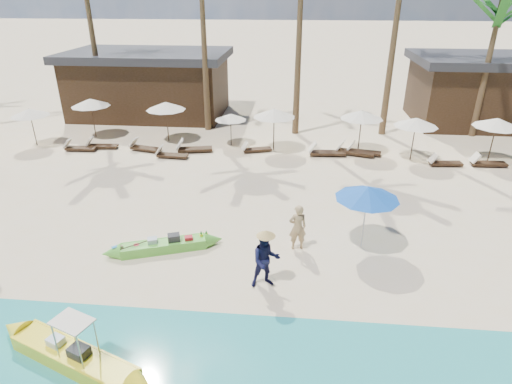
# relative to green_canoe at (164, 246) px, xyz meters

# --- Properties ---
(ground) EXTENTS (240.00, 240.00, 0.00)m
(ground) POSITION_rel_green_canoe_xyz_m (2.14, -0.41, -0.19)
(ground) COLOR beige
(ground) RESTS_ON ground
(green_canoe) EXTENTS (4.34, 1.78, 0.57)m
(green_canoe) POSITION_rel_green_canoe_xyz_m (0.00, 0.00, 0.00)
(green_canoe) COLOR #5BBF3A
(green_canoe) RESTS_ON ground
(yellow_canoe) EXTENTS (5.30, 2.35, 1.44)m
(yellow_canoe) POSITION_rel_green_canoe_xyz_m (-0.67, -5.00, 0.04)
(yellow_canoe) COLOR yellow
(yellow_canoe) RESTS_ON ground
(tourist) EXTENTS (0.68, 0.52, 1.66)m
(tourist) POSITION_rel_green_canoe_xyz_m (4.49, 0.56, 0.64)
(tourist) COLOR tan
(tourist) RESTS_ON ground
(vendor_green) EXTENTS (1.01, 0.88, 1.77)m
(vendor_green) POSITION_rel_green_canoe_xyz_m (3.57, -1.54, 0.69)
(vendor_green) COLOR #15163C
(vendor_green) RESTS_ON ground
(blue_umbrella) EXTENTS (2.11, 2.11, 2.27)m
(blue_umbrella) POSITION_rel_green_canoe_xyz_m (6.71, 0.90, 1.86)
(blue_umbrella) COLOR #99999E
(blue_umbrella) RESTS_ON ground
(resort_parasol_2) EXTENTS (2.06, 2.06, 2.12)m
(resort_parasol_2) POSITION_rel_green_canoe_xyz_m (-10.35, 9.92, 1.72)
(resort_parasol_2) COLOR #352216
(resort_parasol_2) RESTS_ON ground
(resort_parasol_3) EXTENTS (2.23, 2.23, 2.30)m
(resort_parasol_3) POSITION_rel_green_canoe_xyz_m (-7.69, 11.77, 1.88)
(resort_parasol_3) COLOR #352216
(resort_parasol_3) RESTS_ON ground
(lounger_3_left) EXTENTS (1.74, 0.60, 0.59)m
(lounger_3_left) POSITION_rel_green_canoe_xyz_m (-7.53, 9.26, 0.00)
(lounger_3_left) COLOR #352216
(lounger_3_left) RESTS_ON ground
(lounger_3_right) EXTENTS (1.72, 0.64, 0.57)m
(lounger_3_right) POSITION_rel_green_canoe_xyz_m (-6.49, 9.74, -0.00)
(lounger_3_right) COLOR #352216
(lounger_3_right) RESTS_ON ground
(resort_parasol_4) EXTENTS (2.23, 2.23, 2.30)m
(resort_parasol_4) POSITION_rel_green_canoe_xyz_m (-3.07, 11.37, 1.88)
(resort_parasol_4) COLOR #352216
(resort_parasol_4) RESTS_ON ground
(lounger_4_left) EXTENTS (1.85, 0.95, 0.60)m
(lounger_4_left) POSITION_rel_green_canoe_xyz_m (-3.97, 9.59, 0.01)
(lounger_4_left) COLOR #352216
(lounger_4_left) RESTS_ON ground
(lounger_4_right) EXTENTS (1.73, 0.63, 0.58)m
(lounger_4_right) POSITION_rel_green_canoe_xyz_m (-2.22, 8.68, -0.00)
(lounger_4_right) COLOR #352216
(lounger_4_right) RESTS_ON ground
(resort_parasol_5) EXTENTS (1.76, 1.76, 1.82)m
(resort_parasol_5) POSITION_rel_green_canoe_xyz_m (0.68, 11.02, 1.45)
(resort_parasol_5) COLOR #352216
(resort_parasol_5) RESTS_ON ground
(lounger_5_left) EXTENTS (2.03, 1.00, 0.66)m
(lounger_5_left) POSITION_rel_green_canoe_xyz_m (-1.25, 9.64, 0.03)
(lounger_5_left) COLOR #352216
(lounger_5_left) RESTS_ON ground
(resort_parasol_6) EXTENTS (2.26, 2.26, 2.33)m
(resort_parasol_6) POSITION_rel_green_canoe_xyz_m (3.13, 10.35, 1.91)
(resort_parasol_6) COLOR #352216
(resort_parasol_6) RESTS_ON ground
(lounger_6_left) EXTENTS (1.69, 0.97, 0.55)m
(lounger_6_left) POSITION_rel_green_canoe_xyz_m (2.14, 9.98, -0.01)
(lounger_6_left) COLOR #352216
(lounger_6_left) RESTS_ON ground
(lounger_6_right) EXTENTS (2.00, 0.72, 0.67)m
(lounger_6_right) POSITION_rel_green_canoe_xyz_m (5.90, 9.75, 0.03)
(lounger_6_right) COLOR #352216
(lounger_6_right) RESTS_ON ground
(resort_parasol_7) EXTENTS (2.25, 2.25, 2.32)m
(resort_parasol_7) POSITION_rel_green_canoe_xyz_m (7.74, 10.50, 1.90)
(resort_parasol_7) COLOR #352216
(resort_parasol_7) RESTS_ON ground
(lounger_7_left) EXTENTS (2.09, 1.12, 0.68)m
(lounger_7_left) POSITION_rel_green_canoe_xyz_m (7.43, 10.00, 0.03)
(lounger_7_left) COLOR #352216
(lounger_7_left) RESTS_ON ground
(lounger_7_right) EXTENTS (1.86, 0.94, 0.60)m
(lounger_7_right) POSITION_rel_green_canoe_xyz_m (7.90, 10.13, 0.01)
(lounger_7_right) COLOR #352216
(lounger_7_right) RESTS_ON ground
(resort_parasol_8) EXTENTS (2.19, 2.19, 2.25)m
(resort_parasol_8) POSITION_rel_green_canoe_xyz_m (10.30, 9.53, 1.84)
(resort_parasol_8) COLOR #352216
(resort_parasol_8) RESTS_ON ground
(lounger_8_left) EXTENTS (1.70, 0.64, 0.56)m
(lounger_8_left) POSITION_rel_green_canoe_xyz_m (11.76, 8.85, -0.00)
(lounger_8_left) COLOR #352216
(lounger_8_left) RESTS_ON ground
(resort_parasol_9) EXTENTS (2.25, 2.25, 2.32)m
(resort_parasol_9) POSITION_rel_green_canoe_xyz_m (14.19, 9.60, 1.90)
(resort_parasol_9) COLOR #352216
(resort_parasol_9) RESTS_ON ground
(lounger_9_left) EXTENTS (1.78, 0.60, 0.60)m
(lounger_9_left) POSITION_rel_green_canoe_xyz_m (13.89, 9.00, 0.01)
(lounger_9_left) COLOR #352216
(lounger_9_left) RESTS_ON ground
(palm_6) EXTENTS (2.08, 2.08, 8.51)m
(palm_6) POSITION_rel_green_canoe_xyz_m (14.98, 14.11, 6.86)
(palm_6) COLOR brown
(palm_6) RESTS_ON ground
(pavilion_west) EXTENTS (10.80, 6.60, 4.30)m
(pavilion_west) POSITION_rel_green_canoe_xyz_m (-5.86, 17.09, 2.00)
(pavilion_west) COLOR #352216
(pavilion_west) RESTS_ON ground
(pavilion_east) EXTENTS (8.80, 6.60, 4.30)m
(pavilion_east) POSITION_rel_green_canoe_xyz_m (16.14, 17.09, 2.00)
(pavilion_east) COLOR #352216
(pavilion_east) RESTS_ON ground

